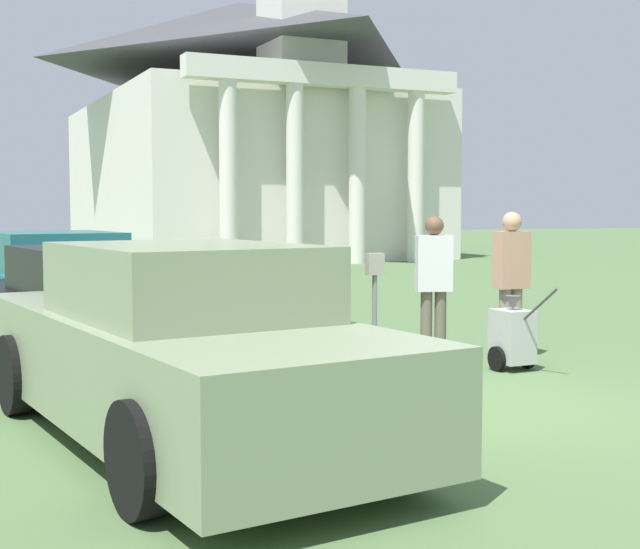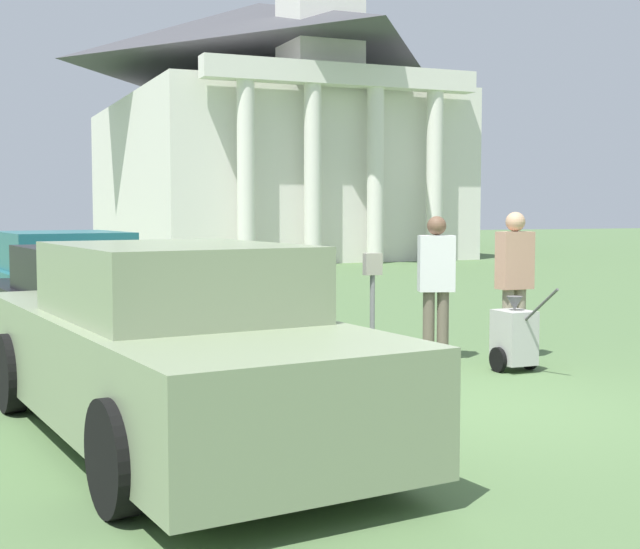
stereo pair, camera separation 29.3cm
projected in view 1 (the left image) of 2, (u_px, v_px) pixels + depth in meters
ground_plane at (465, 406)px, 8.25m from camera, size 120.00×120.00×0.00m
parked_car_sage at (179, 350)px, 6.95m from camera, size 2.43×5.23×1.55m
parked_car_black at (97, 312)px, 10.06m from camera, size 2.42×4.91×1.40m
parked_car_teal at (51, 284)px, 13.41m from camera, size 2.51×5.16×1.48m
parking_meter at (375, 294)px, 9.00m from camera, size 0.18×0.09×1.37m
person_worker at (434, 279)px, 10.60m from camera, size 0.47×0.35×1.74m
person_supervisor at (511, 275)px, 10.69m from camera, size 0.42×0.23×1.79m
equipment_cart at (512, 336)px, 10.05m from camera, size 0.47×0.99×1.00m
church at (243, 119)px, 36.42m from camera, size 11.52×17.11×23.03m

